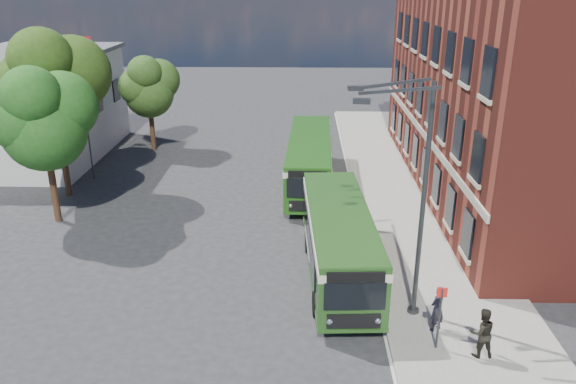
{
  "coord_description": "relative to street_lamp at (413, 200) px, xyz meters",
  "views": [
    {
      "loc": [
        0.88,
        -20.57,
        12.24
      ],
      "look_at": [
        0.19,
        5.35,
        2.2
      ],
      "focal_mm": 35.0,
      "sensor_mm": 36.0,
      "label": 1
    }
  ],
  "objects": [
    {
      "name": "brick_office",
      "position": [
        9.16,
        14.0,
        2.18
      ],
      "size": [
        12.1,
        26.0,
        14.2
      ],
      "color": "maroon",
      "rests_on": "ground"
    },
    {
      "name": "street_lamp",
      "position": [
        0.0,
        0.0,
        0.0
      ],
      "size": [
        2.96,
        2.38,
        9.0
      ],
      "color": "#333538",
      "rests_on": "ground"
    },
    {
      "name": "bus_rear",
      "position": [
        -3.5,
        14.35,
        -2.96
      ],
      "size": [
        2.95,
        11.8,
        3.02
      ],
      "color": "#215315",
      "rests_on": "ground"
    },
    {
      "name": "white_building",
      "position": [
        -22.84,
        20.0,
        -1.13
      ],
      "size": [
        9.4,
        13.4,
        7.3
      ],
      "color": "beige",
      "rests_on": "ground"
    },
    {
      "name": "tree_mid",
      "position": [
        -17.76,
        12.14,
        1.84
      ],
      "size": [
        5.78,
        5.5,
        9.77
      ],
      "color": "#3B2315",
      "rests_on": "ground"
    },
    {
      "name": "ground",
      "position": [
        -4.84,
        2.0,
        -4.79
      ],
      "size": [
        120.0,
        120.0,
        0.0
      ],
      "primitive_type": "plane",
      "color": "#27272A",
      "rests_on": "ground"
    },
    {
      "name": "bus_front",
      "position": [
        -2.35,
        3.1,
        -2.96
      ],
      "size": [
        3.07,
        10.2,
        3.02
      ],
      "color": "#264E1B",
      "rests_on": "ground"
    },
    {
      "name": "kerb_line",
      "position": [
        -0.89,
        10.0,
        -4.79
      ],
      "size": [
        0.12,
        48.0,
        0.01
      ],
      "primitive_type": "cube",
      "color": "beige",
      "rests_on": "ground"
    },
    {
      "name": "pavement",
      "position": [
        2.16,
        10.0,
        -4.72
      ],
      "size": [
        6.0,
        48.0,
        0.15
      ],
      "primitive_type": "cube",
      "color": "gray",
      "rests_on": "ground"
    },
    {
      "name": "pedestrian_b",
      "position": [
        2.13,
        -2.59,
        -3.74
      ],
      "size": [
        0.92,
        0.73,
        1.81
      ],
      "primitive_type": "imported",
      "rotation": [
        0.0,
        0.0,
        3.19
      ],
      "color": "black",
      "rests_on": "pavement"
    },
    {
      "name": "bus_stop_sign",
      "position": [
        0.76,
        -2.2,
        -3.28
      ],
      "size": [
        0.35,
        0.08,
        2.52
      ],
      "color": "#333538",
      "rests_on": "ground"
    },
    {
      "name": "pedestrian_a",
      "position": [
        0.96,
        -1.14,
        -3.75
      ],
      "size": [
        0.78,
        0.74,
        1.78
      ],
      "primitive_type": "imported",
      "rotation": [
        0.0,
        0.0,
        3.81
      ],
      "color": "black",
      "rests_on": "pavement"
    },
    {
      "name": "tree_left",
      "position": [
        -16.86,
        8.39,
        0.85
      ],
      "size": [
        4.93,
        4.68,
        8.32
      ],
      "color": "#3B2315",
      "rests_on": "ground"
    },
    {
      "name": "flagpole",
      "position": [
        -17.29,
        15.0,
        0.15
      ],
      "size": [
        0.95,
        0.1,
        9.0
      ],
      "color": "#333538",
      "rests_on": "ground"
    },
    {
      "name": "tree_right",
      "position": [
        -15.07,
        21.63,
        -0.02
      ],
      "size": [
        4.17,
        3.96,
        7.04
      ],
      "color": "#3B2315",
      "rests_on": "ground"
    }
  ]
}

